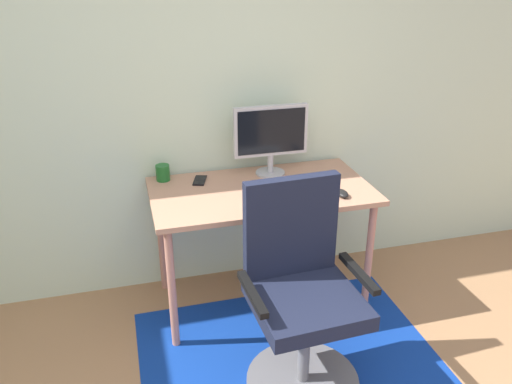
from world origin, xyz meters
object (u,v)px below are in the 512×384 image
desk (261,202)px  coffee_cup (163,173)px  computer_mouse (342,193)px  cell_phone (200,180)px  keyboard (287,201)px  monitor (271,134)px  office_chair (301,309)px

desk → coffee_cup: (-0.53, 0.28, 0.13)m
computer_mouse → coffee_cup: bearing=152.4°
coffee_cup → cell_phone: (0.21, -0.07, -0.04)m
computer_mouse → keyboard: bearing=-180.0°
desk → monitor: 0.41m
keyboard → cell_phone: size_ratio=3.07×
keyboard → coffee_cup: coffee_cup is taller
computer_mouse → coffee_cup: size_ratio=1.08×
monitor → cell_phone: bearing=-179.6°
desk → cell_phone: 0.39m
keyboard → monitor: bearing=85.6°
cell_phone → monitor: bearing=18.3°
keyboard → office_chair: 0.60m
cell_phone → office_chair: 1.02m
coffee_cup → office_chair: 1.18m
keyboard → computer_mouse: (0.33, 0.00, 0.01)m
monitor → office_chair: bearing=-97.1°
desk → office_chair: 0.75m
office_chair → computer_mouse: bearing=47.4°
desk → monitor: size_ratio=2.80×
computer_mouse → cell_phone: size_ratio=0.74×
monitor → coffee_cup: size_ratio=4.73×
monitor → keyboard: monitor is taller
desk → office_chair: size_ratio=1.20×
computer_mouse → coffee_cup: 1.06m
desk → cell_phone: size_ratio=9.08×
keyboard → computer_mouse: 0.33m
desk → monitor: (0.11, 0.21, 0.34)m
coffee_cup → office_chair: bearing=-61.5°
computer_mouse → coffee_cup: coffee_cup is taller
monitor → keyboard: 0.49m
desk → office_chair: office_chair is taller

